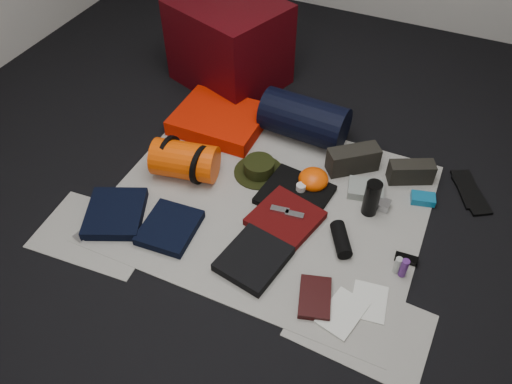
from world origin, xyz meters
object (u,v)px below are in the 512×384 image
at_px(red_cabinet, 229,43).
at_px(sleeping_pad, 220,120).
at_px(stuff_sack, 185,160).
at_px(water_bottle, 372,198).
at_px(navy_duffel, 304,119).
at_px(paperback_book, 315,298).
at_px(compact_camera, 379,203).

height_order(red_cabinet, sleeping_pad, red_cabinet).
height_order(stuff_sack, water_bottle, stuff_sack).
bearing_deg(navy_duffel, sleeping_pad, -163.81).
relative_size(sleeping_pad, paperback_book, 2.45).
height_order(red_cabinet, water_bottle, red_cabinet).
bearing_deg(stuff_sack, red_cabinet, 101.48).
bearing_deg(compact_camera, navy_duffel, 149.03).
distance_m(sleeping_pad, compact_camera, 1.10).
bearing_deg(water_bottle, navy_duffel, 140.67).
distance_m(red_cabinet, paperback_book, 1.82).
height_order(red_cabinet, stuff_sack, red_cabinet).
bearing_deg(red_cabinet, stuff_sack, -58.93).
bearing_deg(navy_duffel, paperback_book, -63.80).
bearing_deg(compact_camera, sleeping_pad, 169.09).
bearing_deg(sleeping_pad, compact_camera, -13.51).
height_order(stuff_sack, navy_duffel, navy_duffel).
bearing_deg(red_cabinet, water_bottle, -14.27).
relative_size(sleeping_pad, water_bottle, 2.58).
distance_m(sleeping_pad, water_bottle, 1.08).
relative_size(red_cabinet, stuff_sack, 1.89).
relative_size(water_bottle, compact_camera, 1.82).
distance_m(red_cabinet, compact_camera, 1.46).
height_order(sleeping_pad, navy_duffel, navy_duffel).
distance_m(red_cabinet, stuff_sack, 0.98).
relative_size(navy_duffel, compact_camera, 4.46).
relative_size(sleeping_pad, stuff_sack, 1.50).
bearing_deg(navy_duffel, water_bottle, -36.40).
distance_m(sleeping_pad, navy_duffel, 0.52).
height_order(stuff_sack, compact_camera, stuff_sack).
bearing_deg(paperback_book, stuff_sack, 136.82).
xyz_separation_m(red_cabinet, sleeping_pad, (0.17, -0.49, -0.22)).
height_order(compact_camera, paperback_book, compact_camera).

